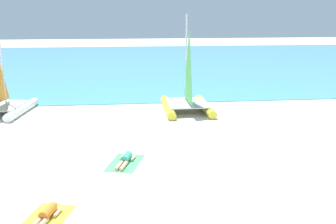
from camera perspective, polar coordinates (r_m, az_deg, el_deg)
ground_plane at (r=22.42m, az=-1.22°, el=-0.13°), size 120.00×120.00×0.00m
ocean_water at (r=44.31m, az=-3.74°, el=7.16°), size 120.00×40.00×0.05m
sailboat_yellow at (r=22.62m, az=2.77°, el=2.11°), size 2.68×4.19×5.45m
sailboat_white at (r=23.94m, az=-22.89°, el=1.60°), size 3.13×4.37×5.28m
towel_left at (r=11.86m, az=-17.36°, el=-14.69°), size 1.57×2.13×0.01m
sunbather_left at (r=11.85m, az=-17.25°, el=-14.02°), size 0.80×1.55×0.30m
towel_right at (r=15.28m, az=-6.22°, el=-7.30°), size 1.59×2.13×0.01m
sunbather_right at (r=15.29m, az=-6.16°, el=-6.78°), size 0.81×1.55×0.30m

